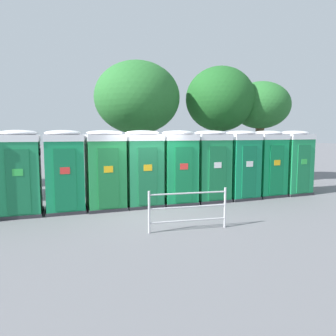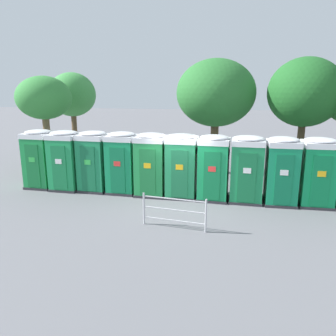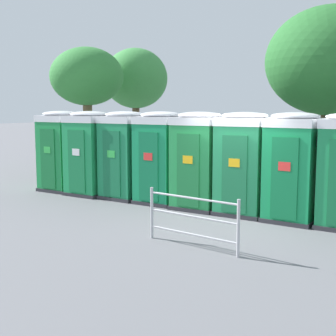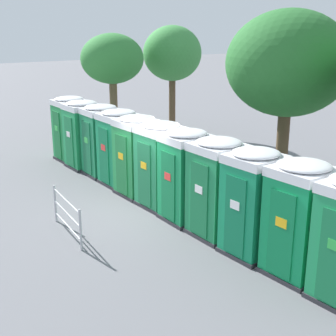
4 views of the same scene
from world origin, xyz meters
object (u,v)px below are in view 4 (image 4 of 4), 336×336
Objects in this scene: portapotty_0 at (71,128)px; portapotty_7 at (217,187)px; portapotty_2 at (101,140)px; portapotty_9 at (299,219)px; street_tree_3 at (112,60)px; portapotty_5 at (161,164)px; street_tree_0 at (288,64)px; portapotty_3 at (119,147)px; portapotty_6 at (186,175)px; portapotty_8 at (253,202)px; street_tree_4 at (172,54)px; event_barrier at (67,214)px; portapotty_1 at (83,134)px; portapotty_4 at (137,155)px.

portapotty_7 is (8.78, -0.09, -0.00)m from portapotty_0.
portapotty_2 is 1.00× the size of portapotty_9.
portapotty_9 is 0.52× the size of street_tree_3.
portapotty_5 is 0.45× the size of street_tree_0.
portapotty_5 is at bearing -1.53° from portapotty_3.
portapotty_6 is 2.51m from portapotty_8.
portapotty_3 is (1.25, -0.01, 0.00)m from portapotty_2.
portapotty_5 is 10.31m from street_tree_4.
portapotty_0 is 1.00× the size of portapotty_3.
portapotty_8 is at bearing -1.09° from portapotty_2.
street_tree_3 is (-3.79, 2.69, 2.47)m from portapotty_2.
street_tree_0 is 2.78× the size of event_barrier.
portapotty_5 is 1.00× the size of portapotty_9.
portapotty_7 is at bearing 178.93° from portapotty_8.
portapotty_1 is at bearing 179.73° from portapotty_6.
portapotty_6 is at bearing -0.78° from portapotty_0.
portapotty_4 is 0.49× the size of street_tree_4.
portapotty_2 is at bearing -139.13° from street_tree_0.
portapotty_1 is 1.24× the size of event_barrier.
street_tree_0 is 1.16× the size of street_tree_3.
portapotty_6 and portapotty_9 have the same top height.
portapotty_2 is 6.82m from street_tree_0.
portapotty_1 and portapotty_4 have the same top height.
street_tree_0 is (0.96, 4.17, 2.74)m from portapotty_5.
portapotty_8 is at bearing -0.94° from portapotty_5.
portapotty_1 is 10.03m from portapotty_9.
portapotty_8 is 0.49× the size of street_tree_4.
portapotty_0 is 0.52× the size of street_tree_3.
portapotty_1 is 8.78m from portapotty_8.
portapotty_5 is 2.51m from portapotty_7.
portapotty_0 and portapotty_9 have the same top height.
portapotty_3 and portapotty_4 have the same top height.
street_tree_4 reaches higher than portapotty_5.
street_tree_0 is at bearing 93.91° from portapotty_6.
street_tree_0 is at bearing 62.05° from portapotty_4.
street_tree_4 is at bearing 130.74° from portapotty_3.
portapotty_6 is at bearing -17.76° from street_tree_3.
street_tree_0 is at bearing 84.67° from event_barrier.
portapotty_1 is 0.45× the size of street_tree_0.
portapotty_4 and portapotty_5 have the same top height.
portapotty_6 is at bearing -86.09° from street_tree_0.
portapotty_0 and portapotty_4 have the same top height.
portapotty_8 is at bearing -28.49° from street_tree_4.
street_tree_0 is at bearing 134.26° from portapotty_9.
portapotty_1 is 1.00× the size of portapotty_7.
portapotty_3 is at bearing -28.17° from street_tree_3.
portapotty_2 is 7.79m from street_tree_4.
portapotty_7 is 0.49× the size of street_tree_4.
portapotty_6 is (2.51, -0.04, 0.00)m from portapotty_4.
event_barrier is (-0.97, -3.07, -0.72)m from portapotty_6.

